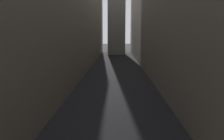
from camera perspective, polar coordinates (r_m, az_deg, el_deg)
The scene contains 3 objects.
ground_plane at distance 42.08m, azimuth 0.86°, elevation -1.44°, with size 264.00×264.00×0.00m, color black.
building_block_left at distance 45.83m, azimuth -16.77°, elevation 14.65°, with size 15.95×108.00×24.89m, color #756B5B.
building_block_right at distance 44.84m, azimuth 15.03°, elevation 13.41°, with size 10.27×108.00×22.64m, color gray.
Camera 1 is at (0.24, 6.57, 7.33)m, focal length 39.09 mm.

